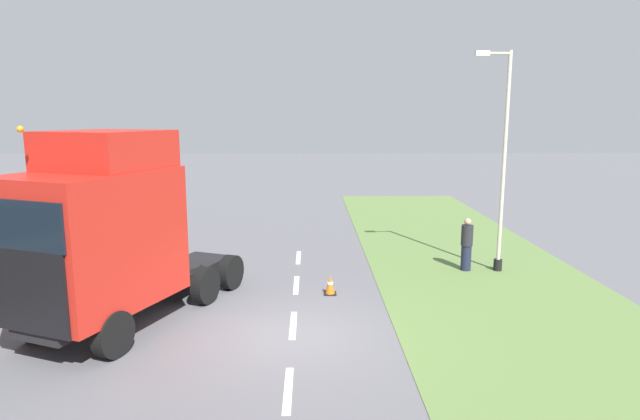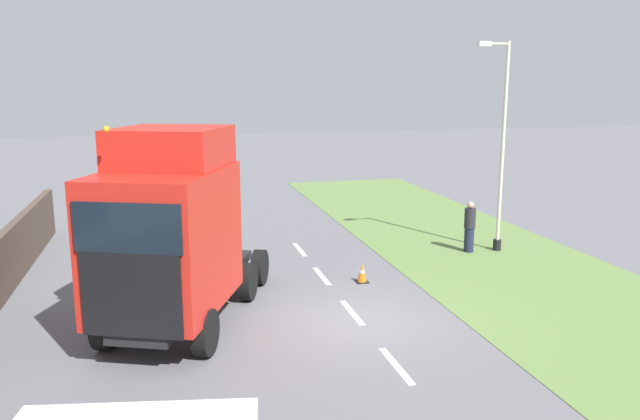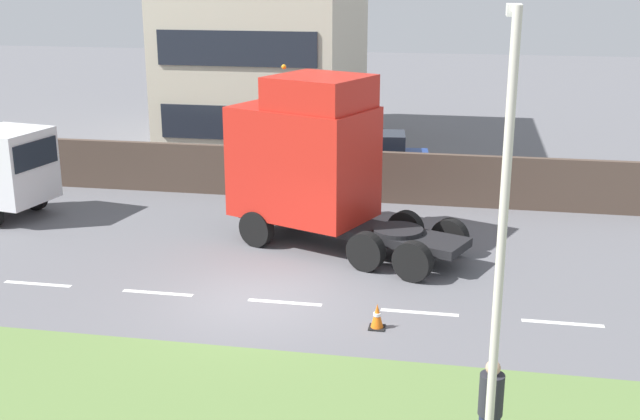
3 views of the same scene
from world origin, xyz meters
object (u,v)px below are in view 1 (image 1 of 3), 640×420
object	(u,v)px
lamp_post	(501,170)
pedestrian	(467,245)
traffic_cone_lead	(330,285)
lorry_cab	(103,234)

from	to	relation	value
lamp_post	pedestrian	world-z (taller)	lamp_post
traffic_cone_lead	lorry_cab	bearing A→B (deg)	24.97
lorry_cab	lamp_post	world-z (taller)	lamp_post
pedestrian	traffic_cone_lead	distance (m)	5.26
lorry_cab	pedestrian	xyz separation A→B (m)	(-10.17, -4.88, -1.54)
lorry_cab	lamp_post	distance (m)	12.18
lamp_post	traffic_cone_lead	xyz separation A→B (m)	(5.65, 2.27, -3.13)
lorry_cab	lamp_post	size ratio (longest dim) A/B	0.98
lamp_post	traffic_cone_lead	world-z (taller)	lamp_post
pedestrian	lorry_cab	bearing A→B (deg)	25.66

